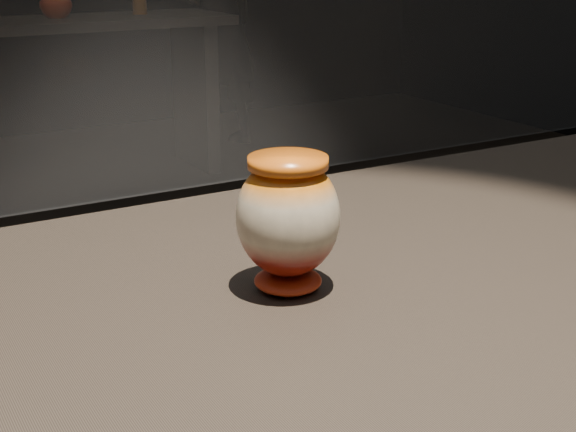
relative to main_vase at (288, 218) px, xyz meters
name	(u,v)px	position (x,y,z in m)	size (l,w,h in m)	color
main_vase	(288,218)	(0.00, 0.00, 0.00)	(0.12, 0.12, 0.16)	maroon
back_shelf	(47,70)	(0.62, 3.64, -0.35)	(2.00, 0.60, 0.90)	black
back_vase_mid	(55,1)	(0.70, 3.66, 0.00)	(0.17, 0.17, 0.18)	maroon
back_vase_right	(139,2)	(1.17, 3.69, -0.02)	(0.08, 0.08, 0.13)	#935C15
visitor	(219,19)	(1.80, 3.99, -0.16)	(0.60, 0.39, 1.64)	black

